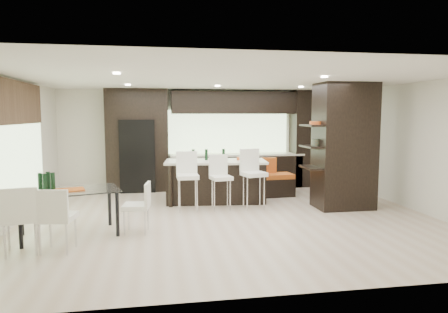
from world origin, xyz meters
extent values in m
plane|color=beige|center=(0.00, 0.00, 0.00)|extent=(8.00, 8.00, 0.00)
cube|color=silver|center=(0.00, 3.50, 1.35)|extent=(8.00, 0.02, 2.70)
cube|color=silver|center=(-4.00, 0.00, 1.35)|extent=(0.02, 7.00, 2.70)
cube|color=silver|center=(4.00, 0.00, 1.35)|extent=(0.02, 7.00, 2.70)
cube|color=white|center=(0.00, 0.00, 2.70)|extent=(8.00, 7.00, 0.02)
cube|color=#B2D199|center=(-3.96, 0.20, 1.35)|extent=(0.04, 3.20, 1.90)
cube|color=#B2D199|center=(0.60, 3.46, 1.55)|extent=(3.40, 0.04, 1.20)
cube|color=brown|center=(-3.93, 0.20, 2.25)|extent=(0.08, 3.00, 0.80)
cube|color=white|center=(0.00, 0.25, 2.68)|extent=(4.00, 3.00, 0.02)
cube|color=black|center=(0.50, 3.17, 1.35)|extent=(6.80, 0.68, 2.70)
cube|color=black|center=(-1.90, 3.12, 0.95)|extent=(0.90, 0.68, 1.90)
cube|color=black|center=(2.60, 0.40, 1.35)|extent=(1.20, 0.80, 2.70)
cube|color=black|center=(-0.05, 1.48, 0.48)|extent=(2.41, 1.23, 0.97)
cube|color=white|center=(-0.77, 0.66, 0.50)|extent=(0.45, 0.45, 1.01)
cube|color=white|center=(-0.05, 0.68, 0.47)|extent=(0.48, 0.48, 0.94)
cube|color=white|center=(0.66, 0.65, 0.52)|extent=(0.56, 0.56, 1.04)
cube|color=black|center=(1.22, 1.86, 0.28)|extent=(1.49, 0.66, 0.56)
cube|color=white|center=(-2.86, -0.77, 0.39)|extent=(1.79, 1.32, 0.77)
cube|color=white|center=(-2.86, -1.54, 0.45)|extent=(0.55, 0.55, 0.90)
cube|color=white|center=(-3.36, -1.55, 0.47)|extent=(0.60, 0.60, 0.93)
cube|color=white|center=(-1.76, -0.77, 0.40)|extent=(0.49, 0.49, 0.80)
camera|label=1|loc=(-1.38, -7.64, 2.03)|focal=32.00mm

